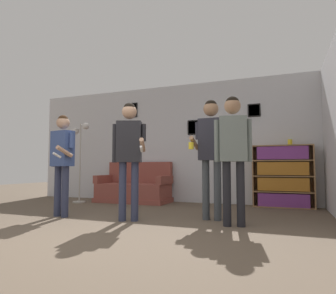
{
  "coord_description": "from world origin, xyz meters",
  "views": [
    {
      "loc": [
        2.08,
        -2.67,
        0.78
      ],
      "look_at": [
        0.3,
        1.92,
        1.12
      ],
      "focal_mm": 32.0,
      "sensor_mm": 36.0,
      "label": 1
    }
  ],
  "objects_px": {
    "person_spectator_near_bookshelf": "(233,145)",
    "floor_lamp": "(80,149)",
    "drinking_cup": "(290,142)",
    "person_player_foreground_left": "(62,154)",
    "couch": "(134,189)",
    "bookshelf": "(283,176)",
    "person_watcher_holding_cup": "(211,144)",
    "person_player_foreground_center": "(129,147)"
  },
  "relations": [
    {
      "from": "person_player_foreground_center",
      "to": "person_spectator_near_bookshelf",
      "type": "height_order",
      "value": "person_spectator_near_bookshelf"
    },
    {
      "from": "couch",
      "to": "floor_lamp",
      "type": "height_order",
      "value": "floor_lamp"
    },
    {
      "from": "bookshelf",
      "to": "floor_lamp",
      "type": "distance_m",
      "value": 4.36
    },
    {
      "from": "bookshelf",
      "to": "person_player_foreground_center",
      "type": "xyz_separation_m",
      "value": [
        -2.1,
        -2.4,
        0.47
      ]
    },
    {
      "from": "person_spectator_near_bookshelf",
      "to": "floor_lamp",
      "type": "bearing_deg",
      "value": 157.56
    },
    {
      "from": "couch",
      "to": "floor_lamp",
      "type": "relative_size",
      "value": 0.93
    },
    {
      "from": "person_player_foreground_left",
      "to": "drinking_cup",
      "type": "xyz_separation_m",
      "value": [
        3.44,
        2.45,
        0.28
      ]
    },
    {
      "from": "couch",
      "to": "bookshelf",
      "type": "distance_m",
      "value": 3.19
    },
    {
      "from": "bookshelf",
      "to": "person_spectator_near_bookshelf",
      "type": "distance_m",
      "value": 2.38
    },
    {
      "from": "bookshelf",
      "to": "drinking_cup",
      "type": "height_order",
      "value": "drinking_cup"
    },
    {
      "from": "couch",
      "to": "person_player_foreground_left",
      "type": "height_order",
      "value": "person_player_foreground_left"
    },
    {
      "from": "floor_lamp",
      "to": "person_player_foreground_center",
      "type": "relative_size",
      "value": 1.03
    },
    {
      "from": "floor_lamp",
      "to": "person_spectator_near_bookshelf",
      "type": "xyz_separation_m",
      "value": [
        3.66,
        -1.51,
        -0.11
      ]
    },
    {
      "from": "couch",
      "to": "person_spectator_near_bookshelf",
      "type": "bearing_deg",
      "value": -38.74
    },
    {
      "from": "couch",
      "to": "drinking_cup",
      "type": "height_order",
      "value": "drinking_cup"
    },
    {
      "from": "person_player_foreground_left",
      "to": "person_spectator_near_bookshelf",
      "type": "relative_size",
      "value": 0.93
    },
    {
      "from": "couch",
      "to": "person_player_foreground_center",
      "type": "distance_m",
      "value": 2.57
    },
    {
      "from": "person_spectator_near_bookshelf",
      "to": "person_watcher_holding_cup",
      "type": "bearing_deg",
      "value": 136.31
    },
    {
      "from": "couch",
      "to": "drinking_cup",
      "type": "xyz_separation_m",
      "value": [
        3.31,
        0.19,
        0.98
      ]
    },
    {
      "from": "bookshelf",
      "to": "floor_lamp",
      "type": "relative_size",
      "value": 0.68
    },
    {
      "from": "bookshelf",
      "to": "person_player_foreground_left",
      "type": "xyz_separation_m",
      "value": [
        -3.29,
        -2.45,
        0.39
      ]
    },
    {
      "from": "bookshelf",
      "to": "person_player_foreground_left",
      "type": "distance_m",
      "value": 4.12
    },
    {
      "from": "person_player_foreground_left",
      "to": "drinking_cup",
      "type": "distance_m",
      "value": 4.23
    },
    {
      "from": "person_player_foreground_center",
      "to": "drinking_cup",
      "type": "bearing_deg",
      "value": 46.79
    },
    {
      "from": "person_player_foreground_center",
      "to": "drinking_cup",
      "type": "height_order",
      "value": "person_player_foreground_center"
    },
    {
      "from": "person_player_foreground_center",
      "to": "couch",
      "type": "bearing_deg",
      "value": 115.67
    },
    {
      "from": "couch",
      "to": "person_player_foreground_left",
      "type": "distance_m",
      "value": 2.36
    },
    {
      "from": "floor_lamp",
      "to": "person_watcher_holding_cup",
      "type": "height_order",
      "value": "person_watcher_holding_cup"
    },
    {
      "from": "bookshelf",
      "to": "person_player_foreground_left",
      "type": "bearing_deg",
      "value": -143.35
    },
    {
      "from": "couch",
      "to": "bookshelf",
      "type": "xyz_separation_m",
      "value": [
        3.16,
        0.19,
        0.31
      ]
    },
    {
      "from": "couch",
      "to": "drinking_cup",
      "type": "relative_size",
      "value": 15.23
    },
    {
      "from": "person_watcher_holding_cup",
      "to": "person_spectator_near_bookshelf",
      "type": "xyz_separation_m",
      "value": [
        0.38,
        -0.37,
        -0.05
      ]
    },
    {
      "from": "drinking_cup",
      "to": "person_player_foreground_left",
      "type": "bearing_deg",
      "value": -144.56
    },
    {
      "from": "person_player_foreground_center",
      "to": "person_spectator_near_bookshelf",
      "type": "bearing_deg",
      "value": 5.72
    },
    {
      "from": "floor_lamp",
      "to": "bookshelf",
      "type": "bearing_deg",
      "value": 9.85
    },
    {
      "from": "floor_lamp",
      "to": "person_player_foreground_left",
      "type": "bearing_deg",
      "value": -60.5
    },
    {
      "from": "person_player_foreground_left",
      "to": "floor_lamp",
      "type": "bearing_deg",
      "value": 119.5
    },
    {
      "from": "person_player_foreground_left",
      "to": "person_watcher_holding_cup",
      "type": "xyz_separation_m",
      "value": [
        2.3,
        0.57,
        0.13
      ]
    },
    {
      "from": "person_player_foreground_center",
      "to": "person_spectator_near_bookshelf",
      "type": "xyz_separation_m",
      "value": [
        1.5,
        0.15,
        0.0
      ]
    },
    {
      "from": "bookshelf",
      "to": "person_watcher_holding_cup",
      "type": "relative_size",
      "value": 0.68
    },
    {
      "from": "person_player_foreground_center",
      "to": "drinking_cup",
      "type": "relative_size",
      "value": 15.99
    },
    {
      "from": "drinking_cup",
      "to": "person_watcher_holding_cup",
      "type": "bearing_deg",
      "value": -121.15
    }
  ]
}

